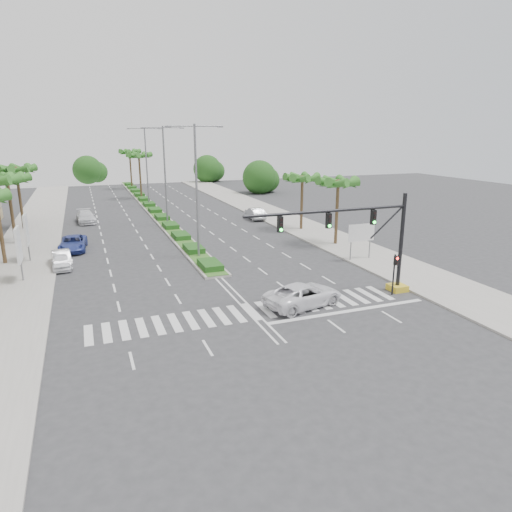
{
  "coord_description": "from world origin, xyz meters",
  "views": [
    {
      "loc": [
        -9.57,
        -26.0,
        11.34
      ],
      "look_at": [
        1.3,
        2.51,
        3.0
      ],
      "focal_mm": 32.0,
      "sensor_mm": 36.0,
      "label": 1
    }
  ],
  "objects": [
    {
      "name": "car_parked_c",
      "position": [
        -10.89,
        21.1,
        0.73
      ],
      "size": [
        2.83,
        5.42,
        1.46
      ],
      "primitive_type": "imported",
      "rotation": [
        0.0,
        0.0,
        -0.08
      ],
      "color": "#314297",
      "rests_on": "ground"
    },
    {
      "name": "median",
      "position": [
        0.0,
        45.0,
        0.1
      ],
      "size": [
        2.2,
        75.0,
        0.2
      ],
      "primitive_type": "cube",
      "color": "gray",
      "rests_on": "ground"
    },
    {
      "name": "car_parked_b",
      "position": [
        -11.8,
        15.69,
        0.68
      ],
      "size": [
        1.91,
        4.29,
        1.37
      ],
      "primitive_type": "imported",
      "rotation": [
        0.0,
        0.0,
        0.11
      ],
      "color": "#BAB9BE",
      "rests_on": "ground"
    },
    {
      "name": "palm_median_a",
      "position": [
        0.0,
        55.0,
        7.17
      ],
      "size": [
        4.57,
        4.68,
        8.05
      ],
      "color": "brown",
      "rests_on": "ground"
    },
    {
      "name": "car_parked_a",
      "position": [
        -11.8,
        14.85,
        0.65
      ],
      "size": [
        1.73,
        3.89,
        1.3
      ],
      "primitive_type": "imported",
      "rotation": [
        0.0,
        0.0,
        0.05
      ],
      "color": "white",
      "rests_on": "ground"
    },
    {
      "name": "billboard_far",
      "position": [
        -14.5,
        18.0,
        2.96
      ],
      "size": [
        0.18,
        2.1,
        4.35
      ],
      "color": "slate",
      "rests_on": "ground"
    },
    {
      "name": "streetlight_mid",
      "position": [
        0.0,
        30.0,
        6.81
      ],
      "size": [
        5.1,
        0.25,
        12.0
      ],
      "color": "slate",
      "rests_on": "ground"
    },
    {
      "name": "billboard_near",
      "position": [
        -14.5,
        12.0,
        2.96
      ],
      "size": [
        0.18,
        2.1,
        4.35
      ],
      "color": "slate",
      "rests_on": "ground"
    },
    {
      "name": "palm_right_near",
      "position": [
        14.5,
        14.0,
        6.2
      ],
      "size": [
        4.57,
        4.68,
        7.05
      ],
      "color": "brown",
      "rests_on": "ground"
    },
    {
      "name": "streetlight_far",
      "position": [
        0.0,
        46.0,
        6.81
      ],
      "size": [
        5.1,
        0.25,
        12.0
      ],
      "color": "slate",
      "rests_on": "ground"
    },
    {
      "name": "footpath_left",
      "position": [
        -15.2,
        20.0,
        0.07
      ],
      "size": [
        6.0,
        120.0,
        0.15
      ],
      "primitive_type": "cube",
      "color": "gray",
      "rests_on": "ground"
    },
    {
      "name": "palm_left_far",
      "position": [
        -16.5,
        26.0,
        6.5
      ],
      "size": [
        4.57,
        4.68,
        7.35
      ],
      "color": "brown",
      "rests_on": "ground"
    },
    {
      "name": "car_right",
      "position": [
        11.8,
        30.4,
        0.78
      ],
      "size": [
        1.91,
        4.81,
        1.56
      ],
      "primitive_type": "imported",
      "rotation": [
        0.0,
        0.0,
        3.09
      ],
      "color": "#B7B8BC",
      "rests_on": "ground"
    },
    {
      "name": "car_crossing",
      "position": [
        3.66,
        -0.24,
        0.78
      ],
      "size": [
        6.06,
        3.89,
        1.56
      ],
      "primitive_type": "imported",
      "rotation": [
        0.0,
        0.0,
        1.82
      ],
      "color": "white",
      "rests_on": "ground"
    },
    {
      "name": "footpath_right",
      "position": [
        15.2,
        20.0,
        0.07
      ],
      "size": [
        6.0,
        120.0,
        0.15
      ],
      "primitive_type": "cube",
      "color": "gray",
      "rests_on": "ground"
    },
    {
      "name": "median_grass",
      "position": [
        0.0,
        45.0,
        0.22
      ],
      "size": [
        1.8,
        75.0,
        0.04
      ],
      "primitive_type": "cube",
      "color": "#2B5F20",
      "rests_on": "median"
    },
    {
      "name": "palm_right_far",
      "position": [
        14.5,
        22.0,
        5.91
      ],
      "size": [
        4.57,
        4.68,
        6.75
      ],
      "color": "brown",
      "rests_on": "ground"
    },
    {
      "name": "signal_gantry",
      "position": [
        9.27,
        -0.0,
        3.46
      ],
      "size": [
        12.6,
        1.2,
        7.2
      ],
      "color": "gold",
      "rests_on": "ground"
    },
    {
      "name": "streetlight_near",
      "position": [
        0.0,
        14.0,
        6.81
      ],
      "size": [
        5.1,
        0.25,
        12.0
      ],
      "color": "slate",
      "rests_on": "ground"
    },
    {
      "name": "car_parked_d",
      "position": [
        -9.43,
        35.9,
        0.77
      ],
      "size": [
        2.57,
        5.45,
        1.54
      ],
      "primitive_type": "imported",
      "rotation": [
        0.0,
        0.0,
        0.08
      ],
      "color": "silver",
      "rests_on": "ground"
    },
    {
      "name": "direction_sign",
      "position": [
        13.5,
        7.99,
        2.45
      ],
      "size": [
        2.7,
        0.11,
        3.4
      ],
      "color": "slate",
      "rests_on": "ground"
    },
    {
      "name": "pedestrian_signal",
      "position": [
        10.6,
        -0.68,
        2.04
      ],
      "size": [
        0.28,
        0.36,
        3.0
      ],
      "color": "black",
      "rests_on": "ground"
    },
    {
      "name": "ground",
      "position": [
        0.0,
        0.0,
        0.0
      ],
      "size": [
        160.0,
        160.0,
        0.0
      ],
      "primitive_type": "plane",
      "color": "#333335",
      "rests_on": "ground"
    },
    {
      "name": "palm_left_end",
      "position": [
        -16.5,
        34.0,
        6.88
      ],
      "size": [
        4.57,
        4.68,
        7.75
      ],
      "color": "brown",
      "rests_on": "ground"
    },
    {
      "name": "palm_median_b",
      "position": [
        0.0,
        70.0,
        7.17
      ],
      "size": [
        4.57,
        4.68,
        8.05
      ],
      "color": "brown",
      "rests_on": "ground"
    }
  ]
}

